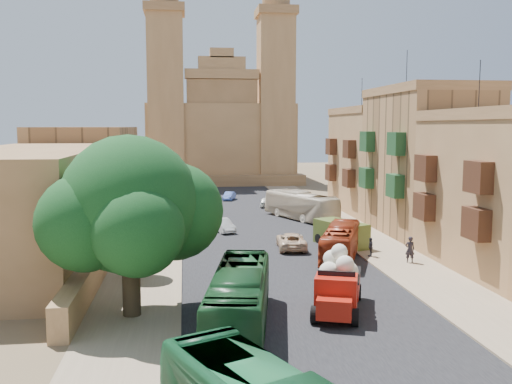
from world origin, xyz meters
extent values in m
plane|color=brown|center=(0.00, 0.00, 0.00)|extent=(260.00, 260.00, 0.00)
cube|color=black|center=(0.00, 30.00, 0.01)|extent=(14.00, 140.00, 0.01)
cube|color=#8C765C|center=(9.50, 30.00, 0.01)|extent=(5.00, 140.00, 0.01)
cube|color=#8C765C|center=(-9.50, 30.00, 0.01)|extent=(5.00, 140.00, 0.01)
cube|color=#8C765C|center=(7.00, 30.00, 0.06)|extent=(0.25, 140.00, 0.12)
cube|color=#8C765C|center=(-7.00, 30.00, 0.06)|extent=(0.25, 140.00, 0.12)
cube|color=#966C43|center=(16.00, 11.00, 5.25)|extent=(8.00, 14.00, 10.50)
cube|color=brown|center=(16.00, 11.00, 10.90)|extent=(8.20, 14.00, 0.80)
cylinder|color=black|center=(15.00, 13.80, 13.10)|extent=(0.06, 0.06, 3.60)
cube|color=#422316|center=(11.55, 7.08, 3.99)|extent=(0.90, 2.20, 2.00)
cube|color=#422316|center=(11.55, 14.92, 3.99)|extent=(0.90, 2.20, 2.00)
cube|color=#422316|center=(11.55, 7.08, 6.93)|extent=(0.90, 2.20, 2.00)
cube|color=#422316|center=(11.55, 14.92, 6.93)|extent=(0.90, 2.20, 2.00)
cube|color=#A07348|center=(16.00, 25.00, 6.50)|extent=(8.00, 14.00, 13.00)
cube|color=brown|center=(16.00, 25.00, 13.40)|extent=(8.20, 14.00, 0.80)
cylinder|color=black|center=(15.00, 27.80, 15.60)|extent=(0.06, 0.06, 3.60)
cube|color=#1B4524|center=(11.55, 21.08, 4.94)|extent=(0.90, 2.20, 2.00)
cube|color=#1B4524|center=(11.55, 28.92, 4.94)|extent=(0.90, 2.20, 2.00)
cube|color=#1B4524|center=(11.55, 21.08, 8.58)|extent=(0.90, 2.20, 2.00)
cube|color=#1B4524|center=(11.55, 28.92, 8.58)|extent=(0.90, 2.20, 2.00)
cube|color=#966C43|center=(16.00, 39.00, 5.75)|extent=(8.00, 14.00, 11.50)
cube|color=brown|center=(16.00, 39.00, 11.90)|extent=(8.20, 14.00, 0.80)
cylinder|color=black|center=(15.00, 41.80, 14.10)|extent=(0.06, 0.06, 3.60)
cube|color=#422316|center=(11.55, 35.08, 4.37)|extent=(0.90, 2.20, 2.00)
cube|color=#422316|center=(11.55, 42.92, 4.37)|extent=(0.90, 2.20, 2.00)
cube|color=#422316|center=(11.55, 35.08, 7.59)|extent=(0.90, 2.20, 2.00)
cube|color=#422316|center=(11.55, 42.92, 7.59)|extent=(0.90, 2.20, 2.00)
cube|color=#966C43|center=(-12.50, 20.00, 0.90)|extent=(1.00, 40.00, 1.80)
cube|color=brown|center=(-18.00, 18.00, 4.20)|extent=(10.00, 28.00, 8.40)
cube|color=#A07348|center=(-18.00, 44.00, 5.00)|extent=(10.00, 22.00, 10.00)
cube|color=#966C43|center=(0.00, 81.00, 7.00)|extent=(26.00, 20.00, 14.00)
cube|color=brown|center=(0.00, 70.50, 0.90)|extent=(28.00, 4.00, 1.80)
cube|color=brown|center=(0.00, 72.20, 10.00)|extent=(12.00, 2.00, 16.00)
cube|color=#966C43|center=(0.00, 72.20, 18.90)|extent=(12.60, 2.40, 1.60)
cube|color=#966C43|center=(0.00, 72.20, 20.60)|extent=(8.00, 2.00, 2.40)
cube|color=#966C43|center=(0.00, 72.20, 22.40)|extent=(4.00, 2.00, 1.60)
cube|color=#966C43|center=(-9.50, 73.50, 14.50)|extent=(6.00, 6.00, 29.00)
cube|color=brown|center=(-9.50, 73.50, 29.60)|extent=(6.80, 6.80, 1.40)
cylinder|color=brown|center=(-9.50, 73.50, 31.20)|extent=(4.80, 4.80, 1.80)
cube|color=#966C43|center=(9.50, 73.50, 14.50)|extent=(6.00, 6.00, 29.00)
cube|color=brown|center=(9.50, 73.50, 29.60)|extent=(6.80, 6.80, 1.40)
cylinder|color=brown|center=(9.50, 73.50, 31.20)|extent=(4.80, 4.80, 1.80)
cylinder|color=#35291A|center=(-9.50, 4.00, 1.84)|extent=(0.97, 0.97, 3.67)
sphere|color=black|center=(-9.50, 4.00, 5.99)|extent=(7.34, 7.34, 7.34)
sphere|color=black|center=(-7.18, 5.16, 5.41)|extent=(5.41, 5.41, 5.41)
sphere|color=black|center=(-11.63, 3.13, 5.22)|extent=(5.03, 5.03, 5.03)
sphere|color=black|center=(-8.92, 1.68, 5.03)|extent=(4.64, 4.64, 4.64)
sphere|color=black|center=(-10.56, 6.13, 6.77)|extent=(4.25, 4.25, 4.25)
cylinder|color=#35291A|center=(-10.00, 12.00, 1.01)|extent=(0.44, 0.44, 2.02)
sphere|color=black|center=(-10.00, 12.00, 3.05)|extent=(2.94, 2.94, 2.94)
cylinder|color=#35291A|center=(-10.00, 24.00, 0.99)|extent=(0.44, 0.44, 1.98)
sphere|color=black|center=(-10.00, 24.00, 3.00)|extent=(2.89, 2.89, 2.89)
cylinder|color=#35291A|center=(-10.00, 36.00, 1.09)|extent=(0.44, 0.44, 2.18)
sphere|color=black|center=(-10.00, 36.00, 3.28)|extent=(3.16, 3.16, 3.16)
cylinder|color=#35291A|center=(-10.00, 48.00, 1.05)|extent=(0.44, 0.44, 2.09)
sphere|color=black|center=(-10.00, 48.00, 3.16)|extent=(3.05, 3.05, 3.05)
cube|color=#B11A0D|center=(1.96, 4.26, 1.29)|extent=(3.35, 4.25, 0.93)
cube|color=black|center=(1.96, 4.26, 1.80)|extent=(3.42, 4.31, 0.12)
cube|color=#B11A0D|center=(1.19, 2.02, 1.39)|extent=(2.62, 2.36, 1.85)
cube|color=#B11A0D|center=(0.78, 0.85, 0.98)|extent=(2.06, 1.74, 1.03)
cube|color=black|center=(1.19, 2.02, 2.11)|extent=(1.88, 0.74, 0.93)
cylinder|color=black|center=(-0.09, 1.48, 0.46)|extent=(0.64, 0.99, 0.93)
cylinder|color=black|center=(1.86, 0.80, 0.46)|extent=(0.64, 0.99, 0.93)
cylinder|color=black|center=(1.39, 5.76, 0.46)|extent=(0.64, 0.99, 0.93)
cylinder|color=black|center=(3.34, 5.09, 0.46)|extent=(0.64, 0.99, 0.93)
sphere|color=beige|center=(1.27, 3.84, 2.06)|extent=(1.13, 1.13, 1.13)
sphere|color=beige|center=(2.35, 3.80, 2.06)|extent=(1.13, 1.13, 1.13)
sphere|color=beige|center=(2.16, 4.84, 2.06)|extent=(1.13, 1.13, 1.13)
sphere|color=beige|center=(1.61, 4.49, 2.63)|extent=(1.03, 1.03, 1.03)
sphere|color=beige|center=(2.00, 3.26, 2.58)|extent=(1.03, 1.03, 1.03)
sphere|color=beige|center=(1.93, 4.16, 3.09)|extent=(0.93, 0.93, 0.93)
cube|color=#4B5B22|center=(6.50, 20.00, 1.04)|extent=(3.97, 5.50, 2.08)
cylinder|color=black|center=(6.27, 18.00, 0.42)|extent=(0.62, 0.90, 0.83)
cylinder|color=black|center=(8.09, 18.76, 0.42)|extent=(0.62, 0.90, 0.83)
cylinder|color=black|center=(4.91, 21.24, 0.42)|extent=(0.62, 0.90, 0.83)
cylinder|color=black|center=(6.73, 22.00, 0.42)|extent=(0.62, 0.90, 0.83)
imported|color=#1A4C25|center=(-4.00, 1.00, 1.56)|extent=(4.52, 11.49, 3.12)
imported|color=maroon|center=(5.15, 15.25, 1.29)|extent=(5.44, 9.45, 2.59)
imported|color=beige|center=(5.91, 33.93, 1.52)|extent=(6.64, 11.01, 3.03)
imported|color=teal|center=(-2.67, 10.21, 0.57)|extent=(2.61, 3.59, 1.14)
imported|color=silver|center=(-3.02, 27.67, 0.64)|extent=(2.44, 4.09, 1.27)
imported|color=beige|center=(2.08, 19.29, 0.67)|extent=(2.66, 5.02, 1.34)
imported|color=#172A4A|center=(-5.00, 45.79, 0.57)|extent=(1.77, 4.02, 1.15)
imported|color=silver|center=(3.58, 44.05, 0.62)|extent=(2.08, 3.83, 1.24)
imported|color=#4A6AC9|center=(-0.50, 51.39, 0.56)|extent=(2.14, 3.57, 1.11)
imported|color=black|center=(9.93, 13.49, 0.99)|extent=(0.76, 0.54, 1.97)
imported|color=#292931|center=(7.68, 15.76, 0.75)|extent=(0.43, 0.90, 1.50)
camera|label=1|loc=(-6.63, -26.22, 10.07)|focal=40.00mm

